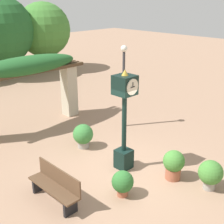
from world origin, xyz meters
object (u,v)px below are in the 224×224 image
Objects in this scene: potted_plant_far_left at (123,182)px; pedestal_clock at (124,116)px; potted_plant_near_left at (210,173)px; lamp_post at (124,77)px; potted_plant_far_right at (174,164)px; park_bench at (55,186)px; potted_plant_near_right at (83,135)px.

pedestal_clock is at bearing 41.91° from potted_plant_far_left.
pedestal_clock is at bearing 109.02° from potted_plant_near_left.
potted_plant_near_left reaches higher than potted_plant_far_left.
pedestal_clock is 0.95× the size of lamp_post.
lamp_post reaches higher than pedestal_clock.
potted_plant_near_left is at bearing -74.61° from potted_plant_far_right.
potted_plant_far_right is 0.52× the size of park_bench.
potted_plant_far_right is at bearing 105.39° from potted_plant_near_left.
pedestal_clock is at bearing 111.48° from potted_plant_far_right.
potted_plant_near_left is 0.49× the size of park_bench.
lamp_post is (2.32, 0.30, 1.56)m from potted_plant_near_right.
park_bench is 0.53× the size of lamp_post.
park_bench is (-2.42, -1.80, -0.02)m from potted_plant_near_right.
potted_plant_far_left is (-1.06, -0.95, -1.29)m from pedestal_clock.
potted_plant_far_left is 0.42× the size of park_bench.
pedestal_clock is 2.72m from park_bench.
pedestal_clock is at bearing 87.77° from park_bench.
potted_plant_near_right is 2.81m from lamp_post.
potted_plant_near_right is 1.19× the size of potted_plant_far_left.
park_bench is (-1.36, 1.04, 0.05)m from potted_plant_far_left.
potted_plant_far_left is at bearing -137.01° from lamp_post.
pedestal_clock is 3.50× the size of potted_plant_far_right.
potted_plant_near_right reaches higher than potted_plant_near_left.
potted_plant_near_left is at bearing -70.98° from pedestal_clock.
pedestal_clock is 2.25m from potted_plant_near_right.
potted_plant_near_right is at bearing 126.69° from park_bench.
pedestal_clock is 2.81m from potted_plant_near_left.
potted_plant_far_left is at bearing 52.62° from park_bench.
lamp_post is at bearing 43.48° from pedestal_clock.
potted_plant_far_left is 0.22× the size of lamp_post.
potted_plant_near_left is 1.18× the size of potted_plant_far_left.
park_bench reaches higher than potted_plant_near_right.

